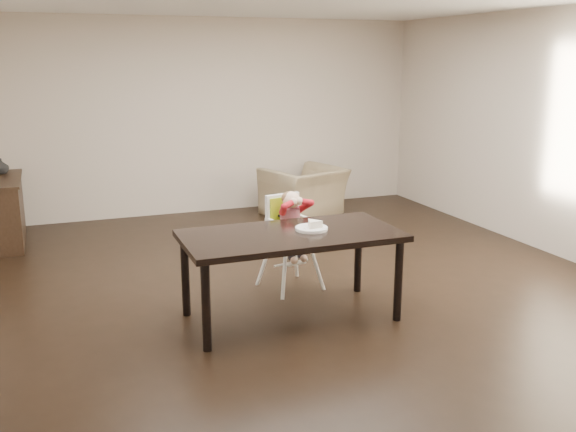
# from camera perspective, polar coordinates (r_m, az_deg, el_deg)

# --- Properties ---
(ground) EXTENTS (7.00, 7.00, 0.00)m
(ground) POSITION_cam_1_polar(r_m,az_deg,el_deg) (6.21, 1.90, -6.45)
(ground) COLOR black
(ground) RESTS_ON ground
(room_walls) EXTENTS (6.02, 7.02, 2.71)m
(room_walls) POSITION_cam_1_polar(r_m,az_deg,el_deg) (5.82, 2.04, 10.92)
(room_walls) COLOR beige
(room_walls) RESTS_ON ground
(dining_table) EXTENTS (1.80, 0.90, 0.75)m
(dining_table) POSITION_cam_1_polar(r_m,az_deg,el_deg) (5.32, 0.26, -2.32)
(dining_table) COLOR black
(dining_table) RESTS_ON ground
(high_chair) EXTENTS (0.47, 0.47, 0.95)m
(high_chair) POSITION_cam_1_polar(r_m,az_deg,el_deg) (6.05, 0.09, -0.34)
(high_chair) COLOR white
(high_chair) RESTS_ON ground
(plate) EXTENTS (0.33, 0.33, 0.08)m
(plate) POSITION_cam_1_polar(r_m,az_deg,el_deg) (5.39, 2.17, -0.96)
(plate) COLOR white
(plate) RESTS_ON dining_table
(armchair) EXTENTS (1.17, 0.95, 0.88)m
(armchair) POSITION_cam_1_polar(r_m,az_deg,el_deg) (8.98, 1.42, 2.90)
(armchair) COLOR #94825E
(armchair) RESTS_ON ground
(sideboard) EXTENTS (0.44, 1.26, 0.79)m
(sideboard) POSITION_cam_1_polar(r_m,az_deg,el_deg) (8.27, -23.93, 0.40)
(sideboard) COLOR black
(sideboard) RESTS_ON ground
(vase) EXTENTS (0.18, 0.19, 0.18)m
(vase) POSITION_cam_1_polar(r_m,az_deg,el_deg) (8.50, -24.15, 4.04)
(vase) COLOR #99999E
(vase) RESTS_ON sideboard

